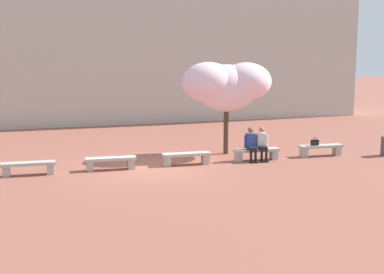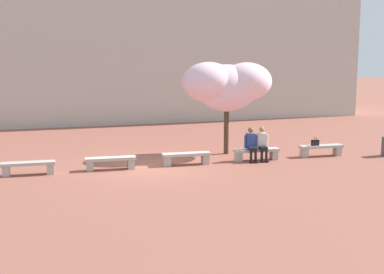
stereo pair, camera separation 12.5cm
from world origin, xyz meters
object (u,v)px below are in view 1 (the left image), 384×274
(stone_bench_near_east, at_px, (186,157))
(person_seated_left, at_px, (251,143))
(stone_bench_far_east, at_px, (321,149))
(handbag, at_px, (315,142))
(stone_bench_east_end, at_px, (256,153))
(person_seated_right, at_px, (262,142))
(cherry_tree_main, at_px, (226,85))
(stone_bench_near_west, at_px, (28,166))
(stone_bench_center, at_px, (111,161))

(stone_bench_near_east, xyz_separation_m, person_seated_left, (2.56, -0.05, 0.40))
(stone_bench_far_east, bearing_deg, handbag, -175.91)
(handbag, bearing_deg, stone_bench_east_end, 179.54)
(person_seated_right, distance_m, cherry_tree_main, 2.81)
(stone_bench_near_west, xyz_separation_m, stone_bench_near_east, (5.60, 0.00, 0.00))
(stone_bench_east_end, xyz_separation_m, handbag, (2.52, -0.02, 0.28))
(stone_bench_center, relative_size, stone_bench_far_east, 1.00)
(stone_bench_near_east, relative_size, cherry_tree_main, 0.48)
(person_seated_left, xyz_separation_m, cherry_tree_main, (-0.45, 1.58, 2.13))
(stone_bench_near_east, distance_m, stone_bench_far_east, 5.60)
(stone_bench_east_end, xyz_separation_m, person_seated_right, (0.22, -0.05, 0.40))
(person_seated_left, bearing_deg, stone_bench_near_west, 179.63)
(stone_bench_near_west, relative_size, stone_bench_far_east, 1.00)
(stone_bench_east_end, height_order, stone_bench_far_east, same)
(cherry_tree_main, bearing_deg, stone_bench_near_west, -168.80)
(stone_bench_center, distance_m, stone_bench_near_east, 2.80)
(person_seated_left, bearing_deg, stone_bench_far_east, 1.00)
(stone_bench_center, height_order, stone_bench_east_end, same)
(stone_bench_near_east, xyz_separation_m, stone_bench_east_end, (2.80, 0.00, 0.00))
(stone_bench_center, bearing_deg, person_seated_right, -0.52)
(person_seated_right, relative_size, handbag, 3.81)
(stone_bench_near_west, relative_size, stone_bench_center, 1.00)
(person_seated_left, bearing_deg, cherry_tree_main, 105.74)
(stone_bench_center, bearing_deg, stone_bench_east_end, 0.00)
(stone_bench_far_east, relative_size, handbag, 5.34)
(stone_bench_near_east, xyz_separation_m, stone_bench_far_east, (5.60, 0.00, 0.00))
(stone_bench_center, xyz_separation_m, stone_bench_far_east, (8.41, 0.00, 0.00))
(stone_bench_center, height_order, person_seated_left, person_seated_left)
(stone_bench_far_east, bearing_deg, cherry_tree_main, 156.33)
(stone_bench_east_end, distance_m, cherry_tree_main, 3.03)
(stone_bench_near_west, bearing_deg, person_seated_left, -0.37)
(stone_bench_center, distance_m, stone_bench_east_end, 5.60)
(stone_bench_far_east, relative_size, cherry_tree_main, 0.48)
(stone_bench_center, height_order, stone_bench_near_east, same)
(stone_bench_east_end, xyz_separation_m, stone_bench_far_east, (2.80, 0.00, 0.00))
(stone_bench_near_east, relative_size, person_seated_left, 1.40)
(stone_bench_near_west, height_order, cherry_tree_main, cherry_tree_main)
(stone_bench_near_east, height_order, person_seated_left, person_seated_left)
(stone_bench_near_west, bearing_deg, handbag, -0.11)
(cherry_tree_main, bearing_deg, person_seated_left, -74.26)
(stone_bench_near_east, xyz_separation_m, handbag, (5.32, -0.02, 0.28))
(cherry_tree_main, bearing_deg, stone_bench_far_east, -23.67)
(stone_bench_near_east, height_order, person_seated_right, person_seated_right)
(stone_bench_near_west, xyz_separation_m, person_seated_right, (8.63, -0.05, 0.40))
(stone_bench_far_east, relative_size, person_seated_right, 1.40)
(person_seated_right, height_order, cherry_tree_main, cherry_tree_main)
(person_seated_left, height_order, handbag, person_seated_left)
(stone_bench_east_end, xyz_separation_m, person_seated_left, (-0.24, -0.05, 0.40))
(stone_bench_near_west, xyz_separation_m, stone_bench_center, (2.80, 0.00, 0.00))
(stone_bench_east_end, bearing_deg, stone_bench_near_east, 180.00)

